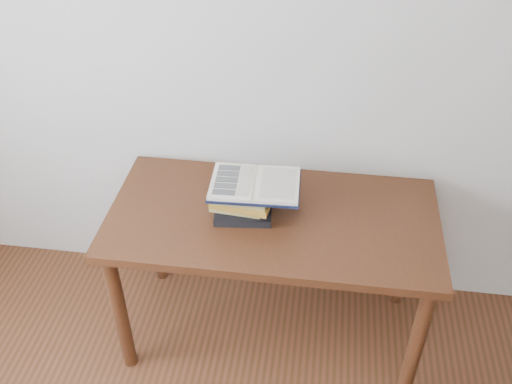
# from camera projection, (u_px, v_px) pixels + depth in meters

# --- Properties ---
(desk) EXTENTS (1.31, 0.66, 0.70)m
(desk) POSITION_uv_depth(u_px,v_px,m) (273.00, 234.00, 2.32)
(desk) COLOR #482312
(desk) RESTS_ON ground
(book_stack) EXTENTS (0.25, 0.22, 0.12)m
(book_stack) POSITION_uv_depth(u_px,v_px,m) (242.00, 201.00, 2.24)
(book_stack) COLOR black
(book_stack) RESTS_ON desk
(open_book) EXTENTS (0.36, 0.26, 0.03)m
(open_book) POSITION_uv_depth(u_px,v_px,m) (255.00, 184.00, 2.20)
(open_book) COLOR black
(open_book) RESTS_ON book_stack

